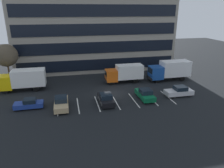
% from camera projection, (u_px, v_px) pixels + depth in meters
% --- Properties ---
extents(ground_plane, '(120.00, 120.00, 0.00)m').
position_uv_depth(ground_plane, '(111.00, 94.00, 34.43)').
color(ground_plane, black).
extents(office_building, '(34.29, 12.65, 21.60)m').
position_uv_depth(office_building, '(94.00, 20.00, 47.32)').
color(office_building, gray).
rests_on(office_building, ground_plane).
extents(lot_markings, '(16.94, 5.40, 0.01)m').
position_uv_depth(lot_markings, '(116.00, 102.00, 31.34)').
color(lot_markings, silver).
rests_on(lot_markings, ground_plane).
extents(box_truck_yellow, '(7.68, 2.54, 3.56)m').
position_uv_depth(box_truck_yellow, '(23.00, 79.00, 35.21)').
color(box_truck_yellow, yellow).
rests_on(box_truck_yellow, ground_plane).
extents(box_truck_orange, '(7.11, 2.35, 3.29)m').
position_uv_depth(box_truck_orange, '(125.00, 73.00, 39.22)').
color(box_truck_orange, '#D85914').
rests_on(box_truck_orange, ground_plane).
extents(box_truck_blue, '(8.01, 2.65, 3.72)m').
position_uv_depth(box_truck_blue, '(170.00, 70.00, 40.38)').
color(box_truck_blue, '#194799').
rests_on(box_truck_blue, ground_plane).
extents(sedan_tan, '(1.89, 4.51, 1.61)m').
position_uv_depth(sedan_tan, '(61.00, 103.00, 29.13)').
color(sedan_tan, tan).
rests_on(sedan_tan, ground_plane).
extents(sedan_silver, '(4.41, 1.85, 1.58)m').
position_uv_depth(sedan_silver, '(179.00, 91.00, 33.34)').
color(sedan_silver, silver).
rests_on(sedan_silver, ground_plane).
extents(sedan_black, '(1.84, 4.41, 1.58)m').
position_uv_depth(sedan_black, '(106.00, 99.00, 30.54)').
color(sedan_black, black).
rests_on(sedan_black, ground_plane).
extents(sedan_forest, '(1.86, 4.45, 1.59)m').
position_uv_depth(sedan_forest, '(145.00, 94.00, 32.20)').
color(sedan_forest, '#0C5933').
rests_on(sedan_forest, ground_plane).
extents(sedan_navy, '(3.88, 1.63, 1.39)m').
position_uv_depth(sedan_navy, '(29.00, 104.00, 29.12)').
color(sedan_navy, navy).
rests_on(sedan_navy, ground_plane).
extents(bare_tree, '(3.93, 3.93, 7.37)m').
position_uv_depth(bare_tree, '(6.00, 56.00, 36.72)').
color(bare_tree, '#473323').
rests_on(bare_tree, ground_plane).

